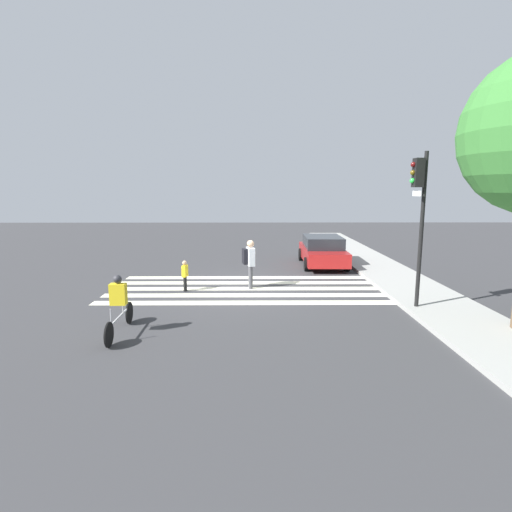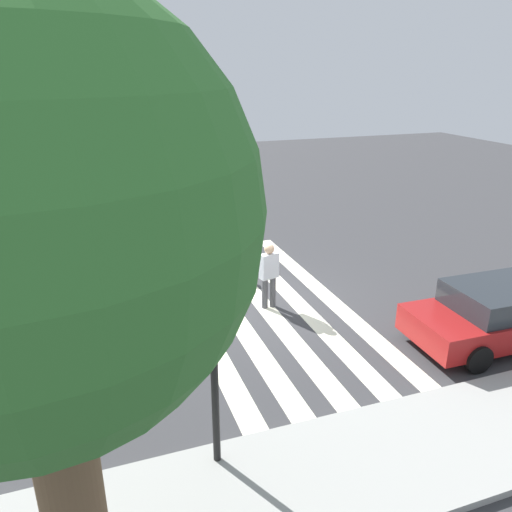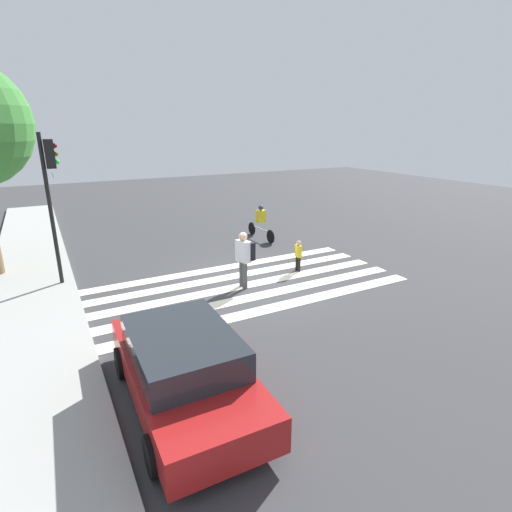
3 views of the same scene
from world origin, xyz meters
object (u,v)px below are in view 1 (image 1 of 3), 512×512
Objects in this scene: traffic_light at (419,201)px; pedestrian_child_with_backpack at (249,260)px; pedestrian_adult_tall_backpack at (185,274)px; cyclist_mid_street at (119,302)px; car_parked_silver_sedan at (323,251)px.

pedestrian_child_with_backpack is (-2.88, -5.06, -2.29)m from traffic_light.
pedestrian_adult_tall_backpack is at bearing -108.23° from traffic_light.
cyclist_mid_street is 0.52× the size of car_parked_silver_sedan.
pedestrian_child_with_backpack reaches higher than pedestrian_adult_tall_backpack.
traffic_light is at bearing 45.83° from pedestrian_child_with_backpack.
traffic_light reaches higher than pedestrian_child_with_backpack.
pedestrian_child_with_backpack is 1.61× the size of pedestrian_adult_tall_backpack.
traffic_light is 8.96m from cyclist_mid_street.
traffic_light is 6.26m from pedestrian_child_with_backpack.
pedestrian_child_with_backpack reaches higher than car_parked_silver_sedan.
pedestrian_adult_tall_backpack is at bearing 166.80° from cyclist_mid_street.
traffic_light is 2.08× the size of cyclist_mid_street.
cyclist_mid_street is 11.60m from car_parked_silver_sedan.
pedestrian_child_with_backpack is at bearing 144.58° from cyclist_mid_street.
pedestrian_child_with_backpack is 5.88m from cyclist_mid_street.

